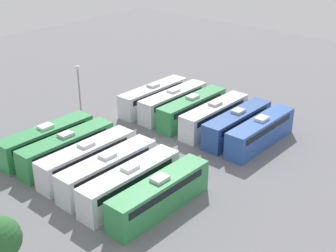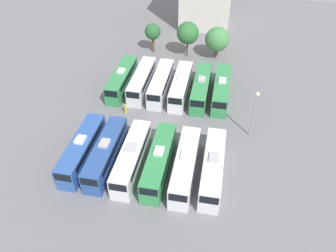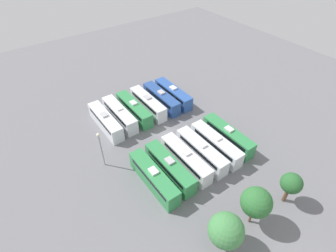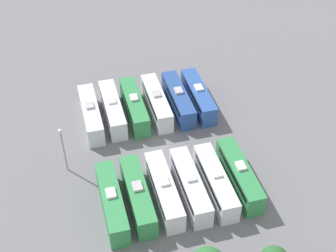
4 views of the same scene
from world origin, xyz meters
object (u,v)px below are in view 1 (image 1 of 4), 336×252
Objects in this scene: bus_8 at (108,170)px; bus_1 at (237,124)px; bus_5 at (153,96)px; bus_4 at (173,102)px; bus_9 at (87,158)px; bus_11 at (47,140)px; bus_0 at (260,131)px; bus_7 at (130,182)px; bus_10 at (67,148)px; bus_3 at (192,108)px; bus_6 at (160,194)px; bus_2 at (214,116)px; worker_person at (185,166)px; tree_0 at (0,239)px; light_pole at (79,83)px.

bus_1 is at bearing -101.34° from bus_8.
bus_4 is at bearing -174.50° from bus_5.
bus_9 is 6.84m from bus_11.
bus_0 is 19.28m from bus_8.
bus_7 is 1.00× the size of bus_10.
bus_7 is (3.54, 18.18, 0.00)m from bus_0.
bus_7 is at bearing 110.73° from bus_3.
bus_5 is at bearing -45.91° from bus_6.
bus_7 is 13.73m from bus_11.
bus_11 is at bearing 79.65° from bus_4.
bus_2 and bus_3 have the same top height.
bus_4 and bus_9 have the same top height.
bus_11 is at bearing 1.57° from bus_9.
worker_person is (-11.25, -6.88, -0.98)m from bus_10.
tree_0 is at bearing 109.54° from bus_4.
bus_1 is at bearing -90.67° from bus_7.
tree_0 is (-1.09, 32.62, 2.45)m from bus_1.
bus_2 is at bearing -69.22° from bus_6.
bus_2 is 1.00× the size of bus_6.
tree_0 is at bearing 107.92° from bus_8.
bus_7 is (-6.95, 18.36, 0.00)m from bus_3.
bus_6 is (-13.89, 18.21, 0.00)m from bus_4.
bus_4 is at bearing -60.78° from bus_7.
bus_4 is at bearing -1.21° from bus_2.
bus_0 is 1.00× the size of bus_6.
bus_5 is 19.14m from bus_9.
bus_0 is 1.96× the size of tree_0.
bus_8 and bus_9 have the same top height.
bus_9 is at bearing 90.18° from bus_3.
bus_8 is at bearing 178.10° from bus_10.
bus_0 is 24.94m from bus_11.
bus_2 is at bearing -179.01° from bus_5.
bus_11 is at bearing -44.06° from tree_0.
bus_8 is at bearing 68.87° from bus_0.
bus_6 is 10.41m from bus_9.
bus_3 is at bearing -54.60° from worker_person.
bus_7 and bus_8 have the same top height.
bus_0 is 1.00× the size of bus_2.
bus_5 is at bearing -52.83° from bus_7.
bus_9 is at bearing 179.11° from bus_10.
worker_person is (2.64, 10.87, -0.98)m from bus_0.
bus_8 is (-3.54, 18.16, 0.00)m from bus_3.
light_pole reaches higher than bus_10.
bus_6 is 1.55× the size of light_pole.
bus_1 is 1.00× the size of bus_11.
bus_1 is 18.26m from bus_7.
bus_8 and bus_11 have the same top height.
bus_7 is 3.41m from bus_8.
bus_7 is at bearing 100.29° from bus_2.
bus_2 and bus_9 have the same top height.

